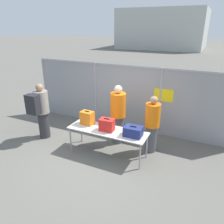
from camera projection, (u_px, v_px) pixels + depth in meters
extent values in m
plane|color=#605E56|center=(99.00, 154.00, 6.26)|extent=(120.00, 120.00, 0.00)
cylinder|color=#9EA0A5|center=(45.00, 86.00, 8.89)|extent=(0.07, 0.07, 2.24)
cylinder|color=#9EA0A5|center=(96.00, 93.00, 7.95)|extent=(0.07, 0.07, 2.24)
cylinder|color=#9EA0A5|center=(160.00, 103.00, 7.01)|extent=(0.07, 0.07, 2.24)
cube|color=gray|center=(126.00, 98.00, 7.48)|extent=(7.07, 0.01, 2.24)
cube|color=#9EA0A5|center=(127.00, 66.00, 7.07)|extent=(7.07, 0.04, 0.04)
cube|color=yellow|center=(163.00, 95.00, 6.86)|extent=(0.60, 0.01, 0.40)
cube|color=silver|center=(107.00, 130.00, 6.00)|extent=(2.23, 0.70, 0.02)
cylinder|color=#99999E|center=(71.00, 139.00, 6.31)|extent=(0.04, 0.04, 0.73)
cylinder|color=#99999E|center=(140.00, 157.00, 5.47)|extent=(0.04, 0.04, 0.73)
cylinder|color=#99999E|center=(82.00, 131.00, 6.80)|extent=(0.04, 0.04, 0.73)
cylinder|color=#99999E|center=(147.00, 146.00, 5.96)|extent=(0.04, 0.04, 0.73)
cube|color=orange|center=(87.00, 118.00, 6.28)|extent=(0.38, 0.27, 0.39)
cube|color=black|center=(87.00, 111.00, 6.20)|extent=(0.15, 0.03, 0.02)
cube|color=red|center=(107.00, 125.00, 5.91)|extent=(0.40, 0.28, 0.34)
cube|color=black|center=(107.00, 119.00, 5.84)|extent=(0.16, 0.03, 0.02)
cube|color=navy|center=(133.00, 131.00, 5.63)|extent=(0.47, 0.34, 0.26)
cube|color=black|center=(133.00, 126.00, 5.58)|extent=(0.16, 0.03, 0.02)
cylinder|color=#2D2D33|center=(44.00, 125.00, 7.09)|extent=(0.34, 0.34, 0.85)
cylinder|color=gray|center=(41.00, 102.00, 6.79)|extent=(0.44, 0.44, 0.71)
sphere|color=#A57A5B|center=(39.00, 87.00, 6.62)|extent=(0.23, 0.23, 0.23)
cube|color=#232328|center=(33.00, 104.00, 6.49)|extent=(0.40, 0.24, 0.60)
cylinder|color=#4C4C51|center=(118.00, 129.00, 6.76)|extent=(0.35, 0.35, 0.87)
cylinder|color=orange|center=(118.00, 105.00, 6.47)|extent=(0.45, 0.45, 0.73)
sphere|color=beige|center=(118.00, 89.00, 6.29)|extent=(0.24, 0.24, 0.24)
cylinder|color=#4C4C51|center=(151.00, 138.00, 6.29)|extent=(0.31, 0.31, 0.79)
cylinder|color=orange|center=(153.00, 115.00, 6.02)|extent=(0.41, 0.41, 0.66)
sphere|color=#A57A5B|center=(154.00, 100.00, 5.86)|extent=(0.22, 0.22, 0.22)
cube|color=silver|center=(193.00, 110.00, 8.31)|extent=(2.78, 1.36, 0.55)
sphere|color=black|center=(176.00, 119.00, 7.94)|extent=(0.55, 0.55, 0.55)
sphere|color=black|center=(183.00, 106.00, 9.18)|extent=(0.55, 0.55, 0.55)
cylinder|color=#59595B|center=(146.00, 108.00, 9.14)|extent=(0.97, 0.06, 0.06)
cube|color=#B2B7B2|center=(164.00, 29.00, 34.12)|extent=(12.45, 10.18, 5.66)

